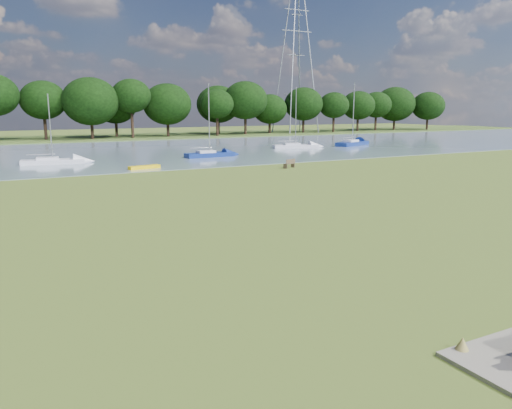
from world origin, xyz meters
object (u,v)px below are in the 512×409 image
riverbank_bench (290,164)px  kayak (144,167)px  pylon (297,30)px  sailboat_6 (209,153)px  sailboat_0 (52,160)px  sailboat_2 (295,145)px  sailboat_4 (352,142)px

riverbank_bench → kayak: (-11.90, 5.28, -0.22)m
pylon → sailboat_6: pylon is taller
sailboat_0 → sailboat_6: sailboat_6 is taller
riverbank_bench → kayak: size_ratio=0.48×
riverbank_bench → sailboat_6: bearing=81.0°
riverbank_bench → sailboat_2: sailboat_2 is taller
kayak → sailboat_0: 10.43m
sailboat_0 → sailboat_4: (40.46, 5.00, 0.11)m
kayak → sailboat_2: (24.07, 12.95, 0.26)m
pylon → riverbank_bench: bearing=-123.0°
sailboat_4 → riverbank_bench: bearing=-162.8°
kayak → sailboat_2: sailboat_2 is taller
riverbank_bench → sailboat_4: size_ratio=0.16×
pylon → sailboat_2: 44.15m
sailboat_0 → sailboat_2: 31.27m
kayak → sailboat_4: 36.07m
sailboat_4 → sailboat_6: 25.17m
riverbank_bench → sailboat_0: sailboat_0 is taller
sailboat_0 → kayak: bearing=-41.9°
kayak → sailboat_4: size_ratio=0.33×
pylon → sailboat_6: 56.75m
sailboat_0 → sailboat_2: sailboat_2 is taller
pylon → sailboat_2: bearing=-122.6°
pylon → sailboat_6: size_ratio=4.23×
riverbank_bench → sailboat_4: sailboat_4 is taller
sailboat_0 → sailboat_6: 16.01m
riverbank_bench → sailboat_2: size_ratio=0.17×
sailboat_2 → sailboat_4: size_ratio=0.90×
riverbank_bench → pylon: (33.26, 51.28, 20.34)m
sailboat_0 → sailboat_4: sailboat_4 is taller
kayak → sailboat_6: 11.59m
riverbank_bench → sailboat_6: (-2.70, 12.33, 0.09)m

